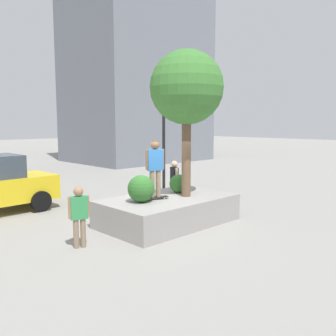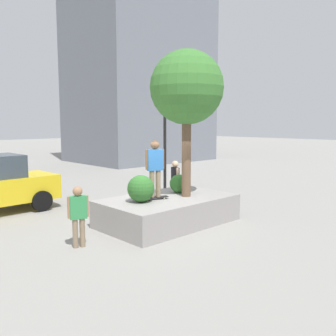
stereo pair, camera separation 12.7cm
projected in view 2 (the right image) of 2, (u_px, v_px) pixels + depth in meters
ground_plane at (153, 224)px, 11.02m from camera, size 120.00×120.00×0.00m
planter_ledge at (168, 210)px, 11.09m from camera, size 4.01×2.43×0.80m
plaza_tree at (187, 89)px, 10.82m from camera, size 2.21×2.21×4.40m
boxwood_shrub at (179, 184)px, 11.74m from camera, size 0.60×0.60×0.60m
hedge_clump at (141, 189)px, 10.37m from camera, size 0.77×0.77×0.77m
skateboard at (155, 197)px, 10.76m from camera, size 0.82×0.48×0.07m
skateboarder at (155, 164)px, 10.64m from camera, size 0.52×0.36×1.67m
traffic_light_corner at (165, 120)px, 14.64m from camera, size 0.37×0.37×4.65m
pedestrian_crossing at (78, 212)px, 8.90m from camera, size 0.49×0.29×1.52m
bystander_watching at (186, 174)px, 14.94m from camera, size 0.45×0.46×1.69m
passerby_with_bag at (175, 179)px, 13.85m from camera, size 0.35×0.51×1.63m
brick_midrise at (140, 59)px, 29.25m from camera, size 10.12×7.86×16.35m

